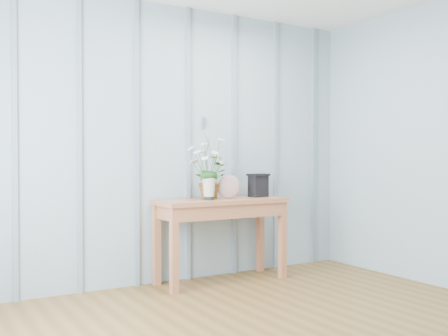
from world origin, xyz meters
TOP-DOWN VIEW (x-y plane):
  - room_shell at (0.00, 0.92)m, footprint 4.00×4.50m
  - sideboard at (0.47, 1.99)m, footprint 1.20×0.45m
  - daisy_vase at (0.31, 1.94)m, footprint 0.39×0.30m
  - spider_plant at (0.38, 2.06)m, footprint 0.34×0.30m
  - felt_disc_vessel at (0.53, 1.97)m, footprint 0.22×0.11m
  - carved_box at (0.89, 2.02)m, footprint 0.19×0.16m

SIDE VIEW (x-z plane):
  - sideboard at x=0.47m, z-range 0.26..1.01m
  - felt_disc_vessel at x=0.53m, z-range 0.75..0.97m
  - carved_box at x=0.89m, z-range 0.75..0.97m
  - spider_plant at x=0.38m, z-range 0.75..1.08m
  - daisy_vase at x=0.31m, z-range 0.82..1.38m
  - room_shell at x=0.00m, z-range 0.74..3.24m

